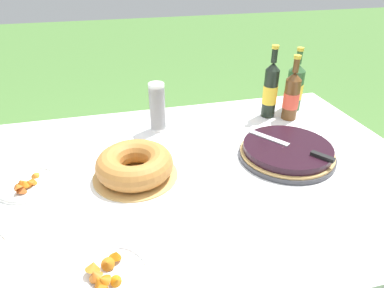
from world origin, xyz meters
The scene contains 11 objects.
garden_table centered at (0.00, 0.00, 0.71)m, with size 1.75×1.22×0.77m.
tablecloth centered at (0.00, 0.00, 0.76)m, with size 1.76×1.23×0.10m.
berry_tart centered at (0.38, 0.00, 0.81)m, with size 0.39×0.39×0.06m.
serving_knife centered at (0.39, -0.03, 0.84)m, with size 0.23×0.33×0.01m.
bundt_cake centered at (-0.23, 0.02, 0.83)m, with size 0.32×0.32×0.10m.
cup_stack centered at (-0.09, 0.38, 0.89)m, with size 0.07×0.07×0.23m.
cider_bottle_green centered at (0.64, 0.44, 0.90)m, with size 0.09×0.09×0.32m.
cider_bottle_amber centered at (0.57, 0.34, 0.90)m, with size 0.08×0.08×0.32m.
juice_bottle_red centered at (0.48, 0.39, 0.92)m, with size 0.07×0.07×0.36m.
snack_plate_left centered at (-0.36, -0.43, 0.79)m, with size 0.23×0.23×0.06m.
snack_plate_right centered at (-0.62, 0.05, 0.79)m, with size 0.21×0.21×0.06m.
Camera 1 is at (-0.29, -1.05, 1.52)m, focal length 32.00 mm.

